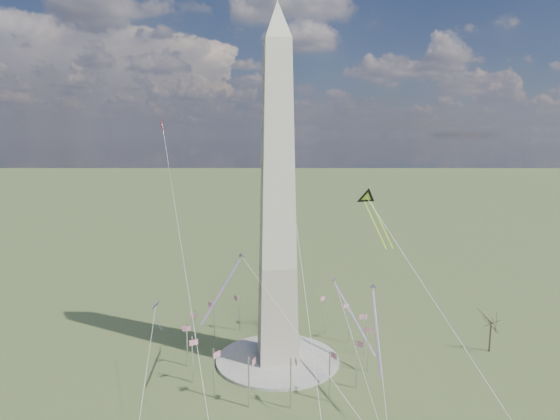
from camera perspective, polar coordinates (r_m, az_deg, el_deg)
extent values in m
plane|color=#445B2D|center=(152.77, -0.28, -16.86)|extent=(2000.00, 2000.00, 0.00)
cylinder|color=#B5B2A5|center=(152.60, -0.28, -16.72)|extent=(36.00, 36.00, 0.80)
pyramid|color=beige|center=(141.26, -0.31, 20.92)|extent=(9.90, 9.90, 10.00)
cylinder|color=silver|center=(155.15, 9.59, -13.94)|extent=(0.36, 0.36, 13.00)
cube|color=#C81A46|center=(154.37, 9.50, -11.95)|extent=(2.40, 0.08, 1.50)
cylinder|color=silver|center=(163.50, 7.88, -12.70)|extent=(0.36, 0.36, 13.00)
cube|color=#C81A46|center=(162.63, 7.64, -10.83)|extent=(2.25, 0.99, 1.50)
cylinder|color=silver|center=(169.87, 5.25, -11.83)|extent=(0.36, 0.36, 13.00)
cube|color=#C81A46|center=(168.76, 4.90, -10.05)|extent=(1.75, 1.75, 1.50)
cylinder|color=silver|center=(173.54, 2.07, -11.35)|extent=(0.36, 0.36, 13.00)
cube|color=#C81A46|center=(172.10, 1.65, -9.65)|extent=(0.99, 2.25, 1.50)
cylinder|color=silver|center=(174.15, -1.33, -11.27)|extent=(0.36, 0.36, 13.00)
cube|color=#C81A46|center=(172.30, -1.78, -9.63)|extent=(0.08, 2.40, 1.50)
cylinder|color=silver|center=(171.62, -4.64, -11.60)|extent=(0.36, 0.36, 13.00)
cube|color=#C81A46|center=(169.36, -5.07, -9.99)|extent=(0.99, 2.25, 1.50)
cylinder|color=silver|center=(166.22, -7.52, -12.33)|extent=(0.36, 0.36, 13.00)
cube|color=#C81A46|center=(163.55, -7.89, -10.72)|extent=(1.75, 1.75, 1.50)
cylinder|color=silver|center=(158.53, -9.63, -13.44)|extent=(0.36, 0.36, 13.00)
cube|color=#C81A46|center=(155.53, -9.88, -11.80)|extent=(2.25, 0.99, 1.50)
cylinder|color=silver|center=(149.46, -10.57, -14.87)|extent=(0.36, 0.36, 13.00)
cube|color=#C81A46|center=(146.24, -10.66, -13.17)|extent=(2.40, 0.08, 1.50)
cylinder|color=silver|center=(140.28, -9.97, -16.48)|extent=(0.36, 0.36, 13.00)
cube|color=#C81A46|center=(137.00, -9.84, -14.68)|extent=(2.25, 0.99, 1.50)
cylinder|color=silver|center=(132.50, -7.58, -17.99)|extent=(0.36, 0.36, 13.00)
cube|color=#C81A46|center=(129.38, -7.21, -16.07)|extent=(1.75, 1.75, 1.50)
cylinder|color=silver|center=(127.64, -3.59, -19.02)|extent=(0.36, 0.36, 13.00)
cube|color=#C81A46|center=(124.90, -3.02, -16.95)|extent=(0.99, 2.25, 1.50)
cylinder|color=silver|center=(126.82, 1.23, -19.20)|extent=(0.36, 0.36, 13.00)
cube|color=#C81A46|center=(124.62, 1.85, -17.01)|extent=(0.08, 2.40, 1.50)
cylinder|color=silver|center=(130.22, 5.66, -18.46)|extent=(0.36, 0.36, 13.00)
cube|color=#C81A46|center=(128.59, 6.19, -16.21)|extent=(0.99, 2.25, 1.50)
cylinder|color=silver|center=(137.04, 8.71, -17.08)|extent=(0.36, 0.36, 13.00)
cube|color=#C81A46|center=(135.89, 9.04, -14.86)|extent=(1.75, 1.75, 1.50)
cylinder|color=silver|center=(145.88, 9.98, -15.46)|extent=(0.36, 0.36, 13.00)
cube|color=#C81A46|center=(145.01, 10.09, -13.34)|extent=(2.25, 0.99, 1.50)
cylinder|color=#412F27|center=(169.37, 22.88, -13.18)|extent=(0.49, 0.49, 9.53)
cube|color=orange|center=(150.21, 11.52, -1.57)|extent=(2.24, 16.18, 11.38)
cube|color=orange|center=(149.35, 10.79, -1.61)|extent=(2.24, 16.18, 11.38)
cube|color=#491A77|center=(145.79, -14.01, -10.51)|extent=(2.21, 3.00, 2.27)
cube|color=red|center=(147.04, -13.96, -11.89)|extent=(2.51, 1.87, 7.82)
cube|color=red|center=(128.82, 11.00, -13.42)|extent=(5.06, 21.06, 13.41)
cube|color=red|center=(130.12, -6.68, -9.12)|extent=(10.82, 16.22, 11.87)
cube|color=red|center=(151.58, 8.45, -12.08)|extent=(6.88, 22.16, 14.33)
cube|color=red|center=(178.14, -13.36, 9.78)|extent=(1.27, 2.05, 1.70)
cube|color=red|center=(178.11, -13.34, 9.18)|extent=(0.82, 1.44, 3.90)
cube|color=white|center=(182.43, 0.44, 9.41)|extent=(1.55, 1.50, 1.61)
cube|color=white|center=(182.41, 0.44, 8.86)|extent=(0.31, 1.39, 3.69)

